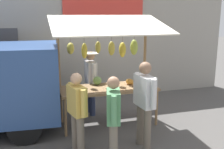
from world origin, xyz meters
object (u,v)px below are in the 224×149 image
object	(u,v)px
shopper_in_grey_tee	(77,108)
shopper_in_striped_shirt	(144,99)
vendor_with_sunhat	(91,78)
shopper_with_shopping_bag	(113,115)
market_stall	(108,58)

from	to	relation	value
shopper_in_grey_tee	shopper_in_striped_shirt	xyz separation A→B (m)	(-1.24, 0.15, 0.11)
vendor_with_sunhat	shopper_in_striped_shirt	world-z (taller)	shopper_in_striped_shirt
vendor_with_sunhat	shopper_with_shopping_bag	distance (m)	2.38
shopper_in_grey_tee	shopper_with_shopping_bag	xyz separation A→B (m)	(-0.53, 0.51, 0.01)
market_stall	vendor_with_sunhat	xyz separation A→B (m)	(0.26, -0.69, -0.59)
vendor_with_sunhat	shopper_in_grey_tee	bearing A→B (deg)	-20.93
vendor_with_sunhat	shopper_in_striped_shirt	xyz separation A→B (m)	(-0.59, 2.02, 0.02)
shopper_in_grey_tee	shopper_with_shopping_bag	size ratio (longest dim) A/B	0.99
vendor_with_sunhat	shopper_in_grey_tee	world-z (taller)	vendor_with_sunhat
vendor_with_sunhat	shopper_in_striped_shirt	distance (m)	2.10
shopper_in_grey_tee	shopper_with_shopping_bag	world-z (taller)	shopper_with_shopping_bag
shopper_in_grey_tee	shopper_in_striped_shirt	world-z (taller)	shopper_in_striped_shirt
market_stall	vendor_with_sunhat	bearing A→B (deg)	-69.45
vendor_with_sunhat	shopper_with_shopping_bag	xyz separation A→B (m)	(0.12, 2.37, -0.08)
market_stall	vendor_with_sunhat	size ratio (longest dim) A/B	1.55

